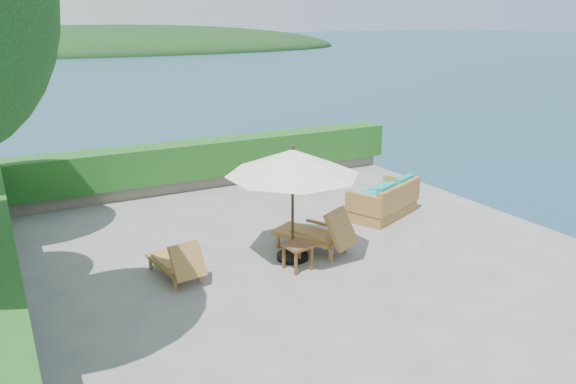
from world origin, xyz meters
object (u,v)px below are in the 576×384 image
patio_umbrella (293,163)px  wicker_loveseat (385,202)px  lounge_right (318,233)px  lounge_left (177,262)px  side_table (298,249)px

patio_umbrella → wicker_loveseat: (3.28, 1.21, -1.65)m
lounge_right → wicker_loveseat: (2.63, 1.13, -0.05)m
lounge_right → lounge_left: bearing=149.7°
lounge_right → wicker_loveseat: lounge_right is taller
lounge_left → side_table: lounge_left is taller
patio_umbrella → side_table: 1.67m
side_table → wicker_loveseat: 3.83m
side_table → patio_umbrella: bearing=72.5°
wicker_loveseat → side_table: bearing=-177.1°
wicker_loveseat → lounge_right: bearing=179.9°
side_table → lounge_right: bearing=34.7°
patio_umbrella → lounge_left: size_ratio=2.25×
lounge_right → patio_umbrella: bearing=159.1°
lounge_right → side_table: size_ratio=3.33×
lounge_right → side_table: (-0.81, -0.56, 0.01)m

